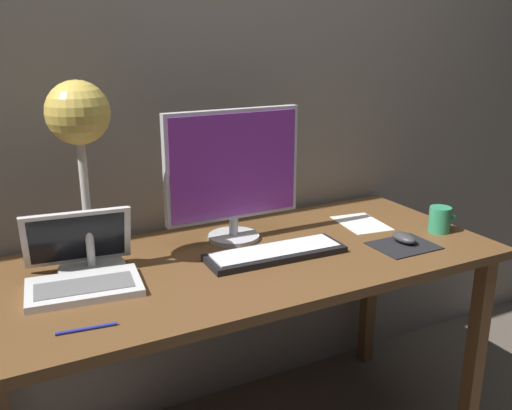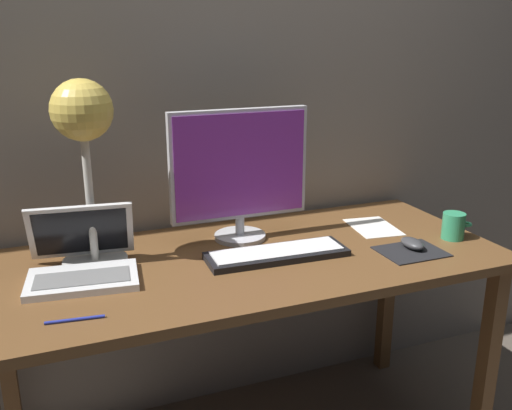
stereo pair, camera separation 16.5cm
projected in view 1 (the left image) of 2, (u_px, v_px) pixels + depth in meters
back_wall at (192, 64)px, 1.92m from camera, size 4.80×0.06×2.60m
desk at (246, 280)px, 1.77m from camera, size 1.60×0.70×0.74m
monitor at (233, 171)px, 1.83m from camera, size 0.46×0.17×0.43m
keyboard_main at (276, 253)px, 1.74m from camera, size 0.45×0.16×0.03m
laptop at (81, 263)px, 1.56m from camera, size 0.33×0.31×0.20m
desk_lamp at (79, 131)px, 1.53m from camera, size 0.19×0.19×0.55m
mousepad at (404, 246)px, 1.83m from camera, size 0.20×0.16×0.00m
mouse at (404, 238)px, 1.85m from camera, size 0.06×0.10×0.03m
coffee_mug at (440, 219)px, 1.95m from camera, size 0.11×0.07×0.09m
paper_sheet_near_mouse at (361, 223)px, 2.05m from camera, size 0.17×0.23×0.00m
pen at (87, 329)px, 1.32m from camera, size 0.14×0.02×0.01m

